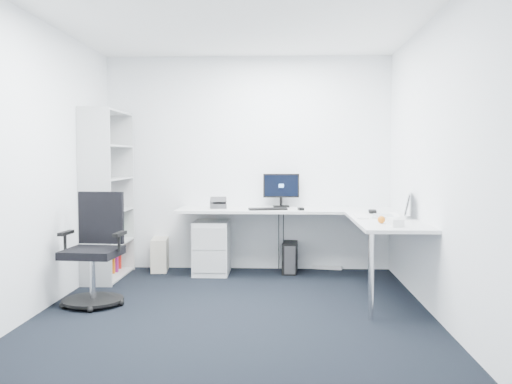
{
  "coord_description": "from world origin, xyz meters",
  "views": [
    {
      "loc": [
        0.42,
        -5.15,
        1.44
      ],
      "look_at": [
        0.15,
        1.05,
        1.05
      ],
      "focal_mm": 40.0,
      "sensor_mm": 36.0,
      "label": 1
    }
  ],
  "objects_px": {
    "bookshelf": "(107,195)",
    "monitor": "(281,190)",
    "laptop": "(385,205)",
    "task_chair": "(92,249)",
    "l_desk": "(292,246)"
  },
  "relations": [
    {
      "from": "task_chair",
      "to": "laptop",
      "type": "bearing_deg",
      "value": 16.27
    },
    {
      "from": "l_desk",
      "to": "bookshelf",
      "type": "xyz_separation_m",
      "value": [
        -2.17,
        0.05,
        0.59
      ]
    },
    {
      "from": "bookshelf",
      "to": "monitor",
      "type": "xyz_separation_m",
      "value": [
        2.05,
        0.51,
        0.03
      ]
    },
    {
      "from": "bookshelf",
      "to": "monitor",
      "type": "distance_m",
      "value": 2.11
    },
    {
      "from": "l_desk",
      "to": "task_chair",
      "type": "height_order",
      "value": "task_chair"
    },
    {
      "from": "laptop",
      "to": "task_chair",
      "type": "bearing_deg",
      "value": -156.93
    },
    {
      "from": "monitor",
      "to": "l_desk",
      "type": "bearing_deg",
      "value": -81.57
    },
    {
      "from": "monitor",
      "to": "laptop",
      "type": "height_order",
      "value": "monitor"
    },
    {
      "from": "bookshelf",
      "to": "task_chair",
      "type": "xyz_separation_m",
      "value": [
        0.23,
        -1.24,
        -0.45
      ]
    },
    {
      "from": "task_chair",
      "to": "monitor",
      "type": "distance_m",
      "value": 2.57
    },
    {
      "from": "l_desk",
      "to": "laptop",
      "type": "distance_m",
      "value": 1.24
    },
    {
      "from": "l_desk",
      "to": "bookshelf",
      "type": "bearing_deg",
      "value": 178.68
    },
    {
      "from": "bookshelf",
      "to": "task_chair",
      "type": "relative_size",
      "value": 1.82
    },
    {
      "from": "l_desk",
      "to": "laptop",
      "type": "height_order",
      "value": "laptop"
    },
    {
      "from": "l_desk",
      "to": "laptop",
      "type": "relative_size",
      "value": 7.33
    }
  ]
}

